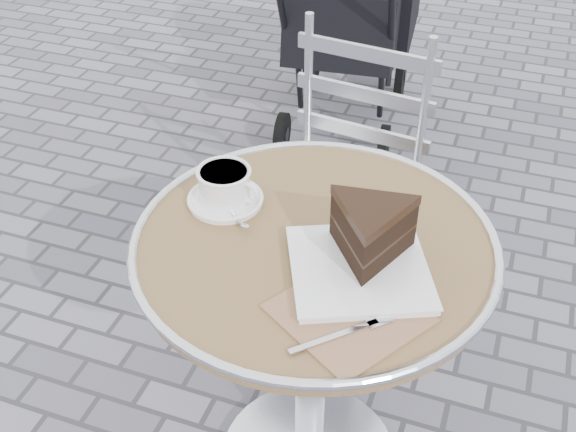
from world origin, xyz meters
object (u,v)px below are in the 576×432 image
(bistro_chair, at_px, (351,151))
(cafe_table, at_px, (313,302))
(baby_stroller, at_px, (352,18))
(cake_plate_set, at_px, (368,240))
(cappuccino_set, at_px, (225,189))

(bistro_chair, bearing_deg, cafe_table, -74.91)
(cafe_table, xyz_separation_m, baby_stroller, (-0.40, 1.72, -0.11))
(cake_plate_set, bearing_deg, cafe_table, 137.61)
(cafe_table, distance_m, baby_stroller, 1.77)
(cafe_table, xyz_separation_m, cappuccino_set, (-0.21, 0.06, 0.20))
(cappuccino_set, distance_m, cake_plate_set, 0.34)
(cake_plate_set, bearing_deg, cappuccino_set, 139.62)
(cake_plate_set, bearing_deg, baby_stroller, 81.65)
(cafe_table, xyz_separation_m, bistro_chair, (-0.09, 0.62, -0.02))
(bistro_chair, relative_size, baby_stroller, 0.86)
(cafe_table, height_order, cappuccino_set, cappuccino_set)
(cappuccino_set, height_order, bistro_chair, bistro_chair)
(cafe_table, distance_m, cake_plate_set, 0.25)
(baby_stroller, bearing_deg, cake_plate_set, -80.17)
(cafe_table, relative_size, cake_plate_set, 1.72)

